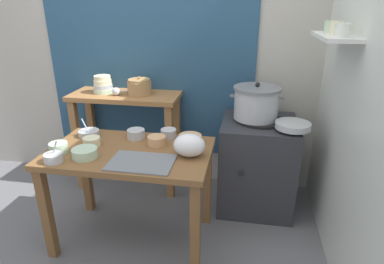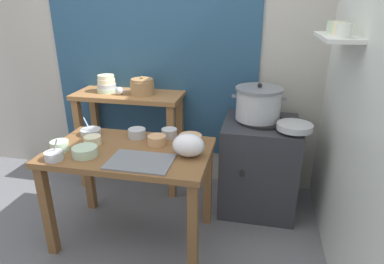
# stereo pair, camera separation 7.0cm
# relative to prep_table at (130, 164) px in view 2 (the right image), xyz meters

# --- Properties ---
(ground_plane) EXTENTS (9.00, 9.00, 0.00)m
(ground_plane) POSITION_rel_prep_table_xyz_m (0.02, -0.09, -0.61)
(ground_plane) COLOR slate
(wall_back) EXTENTS (4.40, 0.12, 2.60)m
(wall_back) POSITION_rel_prep_table_xyz_m (0.10, 1.01, 0.69)
(wall_back) COLOR #B2ADA3
(wall_back) RESTS_ON ground
(wall_right) EXTENTS (0.30, 3.20, 2.60)m
(wall_right) POSITION_rel_prep_table_xyz_m (1.42, 0.11, 0.69)
(wall_right) COLOR silver
(wall_right) RESTS_ON ground
(prep_table) EXTENTS (1.10, 0.66, 0.72)m
(prep_table) POSITION_rel_prep_table_xyz_m (0.00, 0.00, 0.00)
(prep_table) COLOR brown
(prep_table) RESTS_ON ground
(back_shelf_table) EXTENTS (0.96, 0.40, 0.90)m
(back_shelf_table) POSITION_rel_prep_table_xyz_m (-0.30, 0.74, 0.07)
(back_shelf_table) COLOR #9E6B3D
(back_shelf_table) RESTS_ON ground
(stove_block) EXTENTS (0.60, 0.61, 0.78)m
(stove_block) POSITION_rel_prep_table_xyz_m (0.87, 0.61, -0.23)
(stove_block) COLOR #2D2D33
(stove_block) RESTS_ON ground
(steamer_pot) EXTENTS (0.42, 0.37, 0.29)m
(steamer_pot) POSITION_rel_prep_table_xyz_m (0.83, 0.63, 0.30)
(steamer_pot) COLOR #B7BABF
(steamer_pot) RESTS_ON stove_block
(clay_pot) EXTENTS (0.21, 0.21, 0.16)m
(clay_pot) POSITION_rel_prep_table_xyz_m (-0.16, 0.74, 0.36)
(clay_pot) COLOR #A37A4C
(clay_pot) RESTS_ON back_shelf_table
(bowl_stack_enamel) EXTENTS (0.17, 0.17, 0.15)m
(bowl_stack_enamel) POSITION_rel_prep_table_xyz_m (-0.50, 0.75, 0.36)
(bowl_stack_enamel) COLOR #B7D1AD
(bowl_stack_enamel) RESTS_ON back_shelf_table
(ladle) EXTENTS (0.28, 0.13, 0.07)m
(ladle) POSITION_rel_prep_table_xyz_m (-0.34, 0.69, 0.33)
(ladle) COLOR #B7BABF
(ladle) RESTS_ON back_shelf_table
(serving_tray) EXTENTS (0.40, 0.28, 0.01)m
(serving_tray) POSITION_rel_prep_table_xyz_m (0.14, -0.17, 0.12)
(serving_tray) COLOR slate
(serving_tray) RESTS_ON prep_table
(plastic_bag) EXTENTS (0.21, 0.16, 0.15)m
(plastic_bag) POSITION_rel_prep_table_xyz_m (0.42, -0.02, 0.19)
(plastic_bag) COLOR white
(plastic_bag) RESTS_ON prep_table
(wide_pan) EXTENTS (0.26, 0.26, 0.05)m
(wide_pan) POSITION_rel_prep_table_xyz_m (1.11, 0.45, 0.19)
(wide_pan) COLOR #B7BABF
(wide_pan) RESTS_ON stove_block
(prep_bowl_0) EXTENTS (0.13, 0.13, 0.07)m
(prep_bowl_0) POSITION_rel_prep_table_xyz_m (0.16, 0.11, 0.15)
(prep_bowl_0) COLOR tan
(prep_bowl_0) RESTS_ON prep_table
(prep_bowl_1) EXTENTS (0.13, 0.13, 0.07)m
(prep_bowl_1) POSITION_rel_prep_table_xyz_m (-0.02, 0.21, 0.15)
(prep_bowl_1) COLOR #B7BABF
(prep_bowl_1) RESTS_ON prep_table
(prep_bowl_2) EXTENTS (0.12, 0.12, 0.07)m
(prep_bowl_2) POSITION_rel_prep_table_xyz_m (-0.44, -0.12, 0.15)
(prep_bowl_2) COLOR #B7D1AD
(prep_bowl_2) RESTS_ON prep_table
(prep_bowl_3) EXTENTS (0.12, 0.12, 0.06)m
(prep_bowl_3) POSITION_rel_prep_table_xyz_m (-0.28, 0.03, 0.14)
(prep_bowl_3) COLOR beige
(prep_bowl_3) RESTS_ON prep_table
(prep_bowl_4) EXTENTS (0.16, 0.16, 0.06)m
(prep_bowl_4) POSITION_rel_prep_table_xyz_m (-0.24, -0.16, 0.14)
(prep_bowl_4) COLOR #B7D1AD
(prep_bowl_4) RESTS_ON prep_table
(prep_bowl_5) EXTENTS (0.15, 0.15, 0.14)m
(prep_bowl_5) POSITION_rel_prep_table_xyz_m (-0.38, 0.19, 0.14)
(prep_bowl_5) COLOR #B7BABF
(prep_bowl_5) RESTS_ON prep_table
(prep_bowl_6) EXTENTS (0.16, 0.16, 0.06)m
(prep_bowl_6) POSITION_rel_prep_table_xyz_m (0.39, 0.18, 0.14)
(prep_bowl_6) COLOR tan
(prep_bowl_6) RESTS_ON prep_table
(prep_bowl_7) EXTENTS (0.12, 0.12, 0.15)m
(prep_bowl_7) POSITION_rel_prep_table_xyz_m (-0.40, -0.25, 0.14)
(prep_bowl_7) COLOR #B7BABF
(prep_bowl_7) RESTS_ON prep_table
(prep_bowl_8) EXTENTS (0.11, 0.11, 0.07)m
(prep_bowl_8) POSITION_rel_prep_table_xyz_m (0.21, 0.25, 0.15)
(prep_bowl_8) COLOR #B7BABF
(prep_bowl_8) RESTS_ON prep_table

